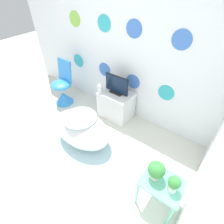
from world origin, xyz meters
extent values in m
plane|color=silver|center=(0.00, 0.00, 0.00)|extent=(12.00, 12.00, 0.00)
cube|color=white|center=(0.00, 1.82, 1.30)|extent=(4.58, 0.04, 2.60)
cylinder|color=#33B2BF|center=(-0.98, 1.79, 0.74)|extent=(0.26, 0.01, 0.26)
cylinder|color=#3F72CC|center=(-0.29, 1.79, 0.75)|extent=(0.26, 0.01, 0.26)
cylinder|color=#3F72CC|center=(0.33, 1.79, 0.71)|extent=(0.26, 0.01, 0.26)
cylinder|color=#33B2BF|center=(0.94, 1.79, 0.72)|extent=(0.26, 0.01, 0.26)
cylinder|color=#8CCC4C|center=(-0.93, 1.79, 1.52)|extent=(0.26, 0.01, 0.26)
cylinder|color=#33B2BF|center=(-0.27, 1.79, 1.55)|extent=(0.26, 0.01, 0.26)
cylinder|color=#3F72CC|center=(0.27, 1.79, 1.55)|extent=(0.26, 0.01, 0.26)
cylinder|color=#3F72CC|center=(0.97, 1.79, 1.53)|extent=(0.26, 0.01, 0.26)
cube|color=silver|center=(0.05, 0.60, 0.00)|extent=(1.30, 0.79, 0.01)
ellipsoid|color=white|center=(0.08, 0.73, 0.26)|extent=(1.00, 0.62, 0.53)
cylinder|color=#B2DBEA|center=(0.08, 0.73, 0.51)|extent=(0.51, 0.51, 0.01)
cone|color=#338CE0|center=(-0.98, 1.25, 0.12)|extent=(0.38, 0.38, 0.24)
ellipsoid|color=#338CE0|center=(-0.98, 1.25, 0.43)|extent=(0.40, 0.40, 0.14)
cube|color=#338CE0|center=(-0.98, 1.40, 0.66)|extent=(0.34, 0.10, 0.47)
cube|color=silver|center=(0.15, 1.56, 0.27)|extent=(0.58, 0.42, 0.53)
cube|color=white|center=(0.15, 1.35, 0.36)|extent=(0.49, 0.01, 0.15)
cube|color=black|center=(0.15, 1.56, 0.54)|extent=(0.24, 0.12, 0.02)
cube|color=black|center=(0.15, 1.56, 0.71)|extent=(0.45, 0.01, 0.32)
cube|color=#0F1E38|center=(0.15, 1.55, 0.71)|extent=(0.43, 0.01, 0.30)
cylinder|color=white|center=(-0.08, 1.40, 0.60)|extent=(0.08, 0.08, 0.14)
cylinder|color=white|center=(-0.08, 1.40, 0.69)|extent=(0.04, 0.04, 0.03)
cube|color=#72D8B7|center=(1.50, 0.54, 0.46)|extent=(0.45, 0.37, 0.02)
cylinder|color=#72D8B7|center=(1.30, 0.39, 0.22)|extent=(0.03, 0.03, 0.45)
cylinder|color=#72D8B7|center=(1.70, 0.39, 0.22)|extent=(0.03, 0.03, 0.45)
cylinder|color=#72D8B7|center=(1.30, 0.70, 0.22)|extent=(0.03, 0.03, 0.45)
cylinder|color=#72D8B7|center=(1.70, 0.70, 0.22)|extent=(0.03, 0.03, 0.45)
cylinder|color=beige|center=(1.40, 0.54, 0.51)|extent=(0.11, 0.11, 0.07)
sphere|color=#3D8E42|center=(1.40, 0.54, 0.62)|extent=(0.19, 0.19, 0.19)
cylinder|color=white|center=(1.60, 0.53, 0.51)|extent=(0.10, 0.10, 0.09)
sphere|color=#3D8E42|center=(1.60, 0.53, 0.61)|extent=(0.13, 0.13, 0.13)
camera|label=1|loc=(1.62, -0.53, 2.26)|focal=28.00mm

